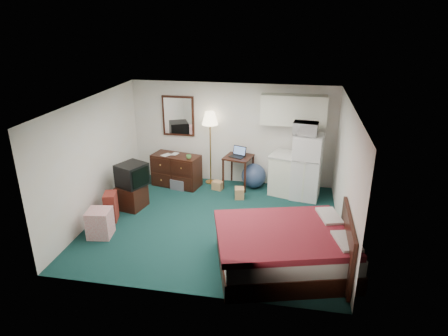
% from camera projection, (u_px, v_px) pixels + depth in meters
% --- Properties ---
extents(floor, '(5.00, 4.50, 0.01)m').
position_uv_depth(floor, '(214.00, 223.00, 8.21)').
color(floor, black).
rests_on(floor, ground).
extents(ceiling, '(5.00, 4.50, 0.01)m').
position_uv_depth(ceiling, '(213.00, 103.00, 7.30)').
color(ceiling, white).
rests_on(ceiling, walls).
extents(walls, '(5.01, 4.51, 2.50)m').
position_uv_depth(walls, '(213.00, 166.00, 7.75)').
color(walls, white).
rests_on(walls, floor).
extents(mirror, '(0.80, 0.06, 1.00)m').
position_uv_depth(mirror, '(178.00, 116.00, 9.87)').
color(mirror, white).
rests_on(mirror, walls).
extents(upper_cabinets, '(1.50, 0.35, 0.70)m').
position_uv_depth(upper_cabinets, '(293.00, 110.00, 9.15)').
color(upper_cabinets, white).
rests_on(upper_cabinets, walls).
extents(headboard, '(0.06, 1.56, 1.00)m').
position_uv_depth(headboard, '(347.00, 245.00, 6.42)').
color(headboard, '#341910').
rests_on(headboard, walls).
extents(dresser, '(1.25, 0.76, 0.79)m').
position_uv_depth(dresser, '(177.00, 170.00, 9.87)').
color(dresser, '#341910').
rests_on(dresser, floor).
extents(floor_lamp, '(0.41, 0.41, 1.83)m').
position_uv_depth(floor_lamp, '(210.00, 148.00, 9.84)').
color(floor_lamp, '#CE9043').
rests_on(floor_lamp, floor).
extents(desk, '(0.75, 0.75, 0.79)m').
position_uv_depth(desk, '(238.00, 171.00, 9.80)').
color(desk, '#341910').
rests_on(desk, floor).
extents(exercise_ball, '(0.75, 0.75, 0.60)m').
position_uv_depth(exercise_ball, '(254.00, 176.00, 9.79)').
color(exercise_ball, navy).
rests_on(exercise_ball, floor).
extents(kitchen_counter, '(1.02, 0.88, 0.95)m').
position_uv_depth(kitchen_counter, '(290.00, 175.00, 9.37)').
color(kitchen_counter, white).
rests_on(kitchen_counter, floor).
extents(fridge, '(0.71, 0.71, 1.51)m').
position_uv_depth(fridge, '(307.00, 167.00, 9.09)').
color(fridge, white).
rests_on(fridge, floor).
extents(bed, '(2.54, 2.21, 0.69)m').
position_uv_depth(bed, '(285.00, 250.00, 6.66)').
color(bed, maroon).
rests_on(bed, floor).
extents(tv_stand, '(0.63, 0.66, 0.52)m').
position_uv_depth(tv_stand, '(132.00, 196.00, 8.78)').
color(tv_stand, '#341910').
rests_on(tv_stand, floor).
extents(suitcase, '(0.32, 0.42, 0.61)m').
position_uv_depth(suitcase, '(111.00, 207.00, 8.23)').
color(suitcase, maroon).
rests_on(suitcase, floor).
extents(retail_box, '(0.49, 0.49, 0.54)m').
position_uv_depth(retail_box, '(100.00, 223.00, 7.65)').
color(retail_box, white).
rests_on(retail_box, floor).
extents(file_bin, '(0.42, 0.35, 0.26)m').
position_uv_depth(file_bin, '(179.00, 184.00, 9.77)').
color(file_bin, slate).
rests_on(file_bin, floor).
extents(cardboard_box_a, '(0.29, 0.26, 0.21)m').
position_uv_depth(cardboard_box_a, '(218.00, 185.00, 9.74)').
color(cardboard_box_a, tan).
rests_on(cardboard_box_a, floor).
extents(cardboard_box_b, '(0.25, 0.28, 0.25)m').
position_uv_depth(cardboard_box_b, '(239.00, 193.00, 9.27)').
color(cardboard_box_b, tan).
rests_on(cardboard_box_b, floor).
extents(laptop, '(0.42, 0.38, 0.24)m').
position_uv_depth(laptop, '(237.00, 152.00, 9.56)').
color(laptop, black).
rests_on(laptop, desk).
extents(crt_tv, '(0.73, 0.75, 0.49)m').
position_uv_depth(crt_tv, '(132.00, 175.00, 8.62)').
color(crt_tv, black).
rests_on(crt_tv, tv_stand).
extents(microwave, '(0.56, 0.36, 0.36)m').
position_uv_depth(microwave, '(306.00, 127.00, 8.75)').
color(microwave, white).
rests_on(microwave, fridge).
extents(book_a, '(0.16, 0.11, 0.24)m').
position_uv_depth(book_a, '(164.00, 150.00, 9.71)').
color(book_a, tan).
rests_on(book_a, dresser).
extents(book_b, '(0.15, 0.06, 0.20)m').
position_uv_depth(book_b, '(172.00, 150.00, 9.77)').
color(book_b, tan).
rests_on(book_b, dresser).
extents(mug, '(0.15, 0.13, 0.12)m').
position_uv_depth(mug, '(189.00, 156.00, 9.46)').
color(mug, '#528E44').
rests_on(mug, dresser).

